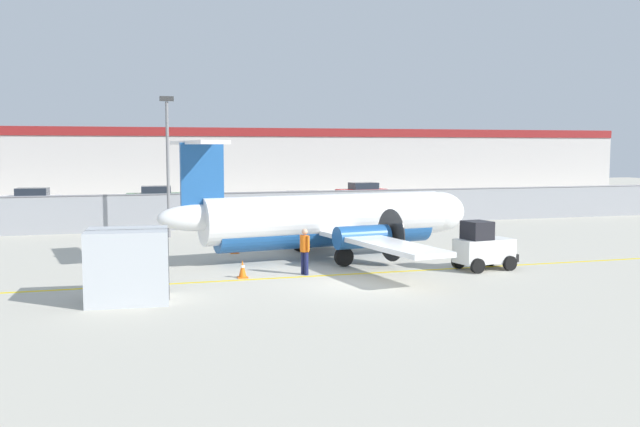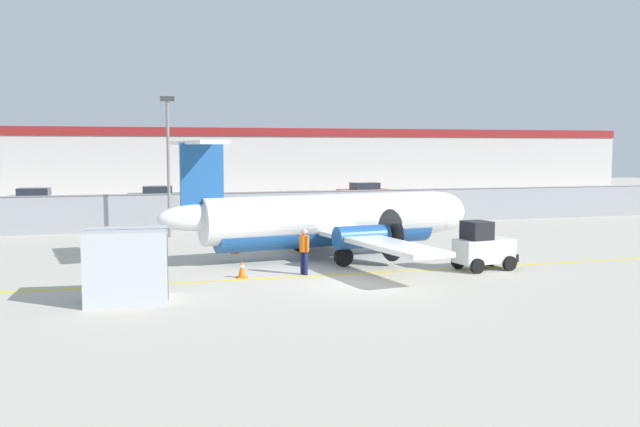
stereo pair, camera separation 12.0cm
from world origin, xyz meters
TOP-DOWN VIEW (x-y plane):
  - ground_plane at (0.00, 2.00)m, footprint 140.00×140.00m
  - perimeter_fence at (0.00, 18.00)m, footprint 98.00×0.10m
  - parking_lot_strip at (0.00, 29.50)m, footprint 98.00×17.00m
  - background_building at (0.00, 47.99)m, footprint 91.00×8.10m
  - commuter_airplane at (0.96, 6.00)m, footprint 14.06×16.07m
  - baggage_tug at (5.58, 1.48)m, footprint 2.46×1.65m
  - ground_crew_worker at (-1.25, 2.40)m, footprint 0.44×0.54m
  - cargo_container at (-7.60, -0.47)m, footprint 2.56×2.19m
  - traffic_cone_near_left at (-3.56, 2.41)m, footprint 0.36×0.36m
  - traffic_cone_near_right at (-2.80, 8.39)m, footprint 0.36×0.36m
  - parked_car_0 at (-13.47, 33.54)m, footprint 4.35×2.33m
  - parked_car_1 at (-4.58, 33.62)m, footprint 4.31×2.24m
  - parked_car_2 at (4.58, 23.92)m, footprint 4.30×2.21m
  - parked_car_3 at (12.63, 34.10)m, footprint 4.34×2.31m
  - apron_light_pole at (-5.07, 15.02)m, footprint 0.70×0.30m

SIDE VIEW (x-z plane):
  - ground_plane at x=0.00m, z-range 0.00..0.01m
  - parking_lot_strip at x=0.00m, z-range 0.00..0.12m
  - traffic_cone_near_left at x=-3.56m, z-range -0.01..0.63m
  - traffic_cone_near_right at x=-2.80m, z-range -0.01..0.63m
  - baggage_tug at x=5.58m, z-range -0.08..1.80m
  - parked_car_0 at x=-13.47m, z-range 0.10..1.68m
  - parked_car_1 at x=-4.58m, z-range 0.10..1.68m
  - parked_car_2 at x=4.58m, z-range 0.10..1.68m
  - parked_car_3 at x=12.63m, z-range 0.10..1.68m
  - ground_crew_worker at x=-1.25m, z-range 0.10..1.80m
  - cargo_container at x=-7.60m, z-range 0.00..2.20m
  - perimeter_fence at x=0.00m, z-range 0.07..2.17m
  - commuter_airplane at x=0.96m, z-range -0.86..4.06m
  - background_building at x=0.00m, z-range 0.01..6.51m
  - apron_light_pole at x=-5.07m, z-range 0.67..7.94m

